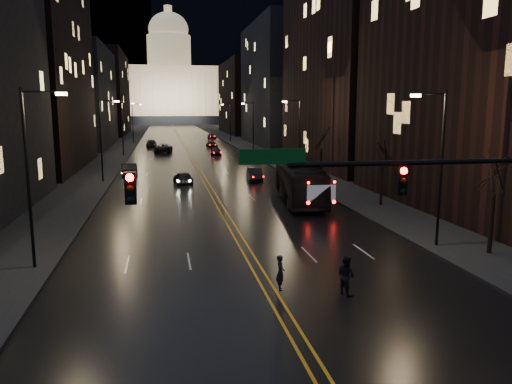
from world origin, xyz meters
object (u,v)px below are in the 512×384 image
receding_car_a (255,174)px  pedestrian_b (346,276)px  pedestrian_a (281,273)px  bus (300,182)px  oncoming_car_b (129,170)px  oncoming_car_a (183,178)px  traffic_signal (464,192)px

receding_car_a → pedestrian_b: (-2.27, -34.24, 0.15)m
pedestrian_a → pedestrian_b: (2.66, -1.07, 0.06)m
bus → pedestrian_a: bus is taller
receding_car_a → pedestrian_b: pedestrian_b is taller
oncoming_car_b → receding_car_a: 15.16m
bus → oncoming_car_a: (-9.46, 11.72, -1.01)m
receding_car_a → pedestrian_a: pedestrian_a is taller
traffic_signal → oncoming_car_b: size_ratio=3.48×
bus → oncoming_car_b: bus is taller
traffic_signal → receding_car_a: 38.42m
traffic_signal → receding_car_a: traffic_signal is taller
receding_car_a → pedestrian_a: (-4.93, -33.16, 0.09)m
traffic_signal → pedestrian_b: 6.40m
oncoming_car_b → pedestrian_a: bearing=97.5°
receding_car_a → pedestrian_a: size_ratio=2.71×
traffic_signal → pedestrian_b: bearing=125.0°
pedestrian_b → oncoming_car_a: bearing=-15.4°
oncoming_car_b → pedestrian_b: size_ratio=2.85×
traffic_signal → bus: size_ratio=1.41×
oncoming_car_a → receding_car_a: 8.02m
traffic_signal → oncoming_car_b: traffic_signal is taller
bus → oncoming_car_a: bus is taller
bus → oncoming_car_a: 15.10m
bus → receding_car_a: (-1.54, 12.96, -0.98)m
pedestrian_a → pedestrian_b: bearing=-107.5°
bus → oncoming_car_b: bearing=136.2°
bus → pedestrian_a: bearing=-100.8°
oncoming_car_a → oncoming_car_b: size_ratio=0.83×
traffic_signal → pedestrian_a: (-5.41, 5.00, -4.29)m
receding_car_a → pedestrian_b: bearing=-88.2°
pedestrian_b → bus: bearing=-35.3°
pedestrian_a → receding_car_a: bearing=-3.9°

